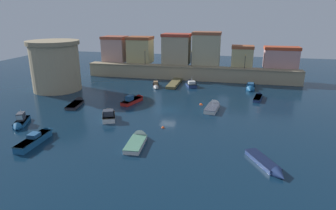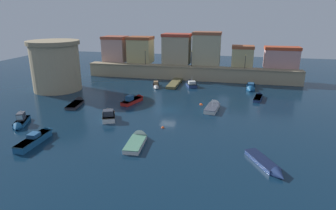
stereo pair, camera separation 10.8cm
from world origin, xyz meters
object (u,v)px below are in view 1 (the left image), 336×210
at_px(moored_boat_7, 213,106).
at_px(moored_boat_6, 191,84).
at_px(moored_boat_1, 156,86).
at_px(moored_boat_4, 20,122).
at_px(moored_boat_3, 250,88).
at_px(moored_boat_5, 258,97).
at_px(moored_boat_10, 77,103).
at_px(moored_boat_8, 38,138).
at_px(fortress_tower, 55,65).
at_px(moored_boat_2, 109,115).
at_px(moored_boat_0, 138,140).
at_px(quay_lamp_2, 245,59).
at_px(moored_boat_9, 268,166).
at_px(quay_lamp_0, 145,55).
at_px(quay_lamp_1, 191,56).
at_px(mooring_buoy_0, 163,128).
at_px(moored_boat_11, 135,99).
at_px(mooring_buoy_1, 201,105).

bearing_deg(moored_boat_7, moored_boat_6, 29.21).
height_order(moored_boat_1, moored_boat_4, moored_boat_4).
distance_m(moored_boat_1, moored_boat_3, 20.40).
xyz_separation_m(moored_boat_5, moored_boat_10, (-31.93, -10.97, -0.05)).
bearing_deg(moored_boat_8, fortress_tower, 26.16).
xyz_separation_m(moored_boat_2, moored_boat_7, (15.48, 8.50, -0.18)).
bearing_deg(moored_boat_0, quay_lamp_2, -24.79).
bearing_deg(moored_boat_1, quay_lamp_2, 100.33).
bearing_deg(moored_boat_5, moored_boat_9, -170.99).
height_order(moored_boat_2, moored_boat_8, moored_boat_2).
bearing_deg(moored_boat_6, quay_lamp_0, 41.79).
height_order(quay_lamp_1, moored_boat_2, quay_lamp_1).
height_order(moored_boat_4, mooring_buoy_0, moored_boat_4).
relative_size(moored_boat_6, moored_boat_11, 0.71).
distance_m(quay_lamp_2, moored_boat_10, 38.44).
relative_size(moored_boat_4, moored_boat_9, 0.86).
distance_m(moored_boat_3, moored_boat_10, 35.50).
relative_size(quay_lamp_1, mooring_buoy_1, 6.76).
bearing_deg(moored_boat_9, moored_boat_7, 172.71).
height_order(moored_boat_2, moored_boat_11, moored_boat_2).
relative_size(quay_lamp_2, moored_boat_2, 0.64).
relative_size(quay_lamp_2, moored_boat_1, 0.65).
xyz_separation_m(moored_boat_9, moored_boat_10, (-31.14, 15.89, -0.04)).
relative_size(quay_lamp_0, mooring_buoy_0, 7.91).
bearing_deg(moored_boat_2, moored_boat_7, -85.22).
bearing_deg(moored_boat_2, moored_boat_8, 127.91).
bearing_deg(quay_lamp_0, mooring_buoy_1, -50.18).
distance_m(moored_boat_3, moored_boat_4, 44.31).
height_order(moored_boat_7, moored_boat_9, moored_boat_7).
xyz_separation_m(moored_boat_6, moored_boat_9, (13.36, -33.87, -0.15)).
relative_size(quay_lamp_2, moored_boat_10, 0.53).
bearing_deg(moored_boat_3, moored_boat_4, -45.24).
bearing_deg(mooring_buoy_1, moored_boat_2, -142.64).
distance_m(moored_boat_0, moored_boat_3, 34.05).
height_order(quay_lamp_0, quay_lamp_1, quay_lamp_1).
bearing_deg(moored_boat_2, quay_lamp_2, -59.14).
xyz_separation_m(moored_boat_1, moored_boat_2, (-2.04, -20.40, 0.16)).
bearing_deg(moored_boat_7, fortress_tower, 87.72).
bearing_deg(moored_boat_3, quay_lamp_0, -100.32).
bearing_deg(mooring_buoy_1, moored_boat_6, 106.21).
distance_m(moored_boat_2, moored_boat_10, 10.13).
xyz_separation_m(moored_boat_8, mooring_buoy_0, (14.47, 7.90, -0.50)).
height_order(quay_lamp_2, moored_boat_2, quay_lamp_2).
bearing_deg(moored_boat_8, moored_boat_3, -41.11).
distance_m(quay_lamp_1, moored_boat_1, 12.52).
relative_size(fortress_tower, quay_lamp_1, 2.80).
relative_size(quay_lamp_1, moored_boat_1, 0.76).
bearing_deg(fortress_tower, moored_boat_7, -9.09).
bearing_deg(moored_boat_5, moored_boat_2, 135.82).
height_order(fortress_tower, moored_boat_9, fortress_tower).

